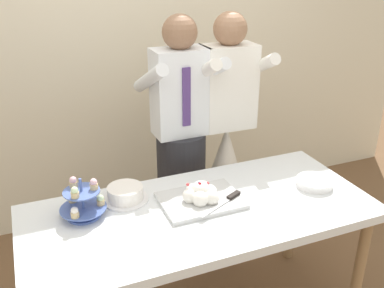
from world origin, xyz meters
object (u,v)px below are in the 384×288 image
round_cake (125,194)px  dessert_table (201,221)px  main_cake_tray (201,196)px  person_bride (225,171)px  cupcake_stand (83,202)px  person_groom (181,158)px  plate_stack (315,182)px

round_cake → dessert_table: bearing=-34.4°
main_cake_tray → person_bride: (0.44, 0.60, -0.23)m
cupcake_stand → person_bride: size_ratio=0.14×
dessert_table → cupcake_stand: cupcake_stand is taller
cupcake_stand → person_groom: bearing=35.0°
plate_stack → round_cake: round_cake is taller
dessert_table → round_cake: 0.42m
plate_stack → person_groom: 0.87m
cupcake_stand → plate_stack: size_ratio=1.09×
dessert_table → person_bride: size_ratio=1.08×
main_cake_tray → person_groom: person_groom is taller
plate_stack → round_cake: bearing=166.2°
round_cake → person_bride: size_ratio=0.14×
cupcake_stand → round_cake: size_ratio=0.96×
cupcake_stand → main_cake_tray: (0.59, -0.11, -0.04)m
plate_stack → person_groom: bearing=128.4°
plate_stack → round_cake: size_ratio=0.88×
person_groom → cupcake_stand: bearing=-145.0°
round_cake → person_groom: size_ratio=0.14×
plate_stack → person_groom: (-0.54, 0.68, -0.05)m
main_cake_tray → person_groom: (0.12, 0.61, -0.07)m
main_cake_tray → plate_stack: (0.66, -0.08, -0.02)m
main_cake_tray → cupcake_stand: bearing=169.7°
round_cake → person_groom: person_groom is taller
dessert_table → cupcake_stand: size_ratio=7.83×
main_cake_tray → plate_stack: size_ratio=2.00×
dessert_table → person_groom: person_groom is taller
plate_stack → cupcake_stand: bearing=171.6°
person_bride → dessert_table: bearing=-125.7°
round_cake → person_groom: (0.48, 0.43, -0.07)m
main_cake_tray → person_bride: 0.78m
cupcake_stand → main_cake_tray: 0.60m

